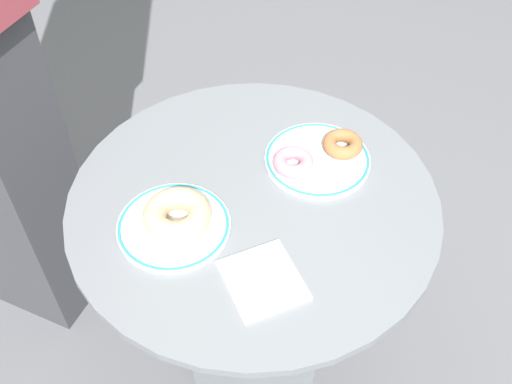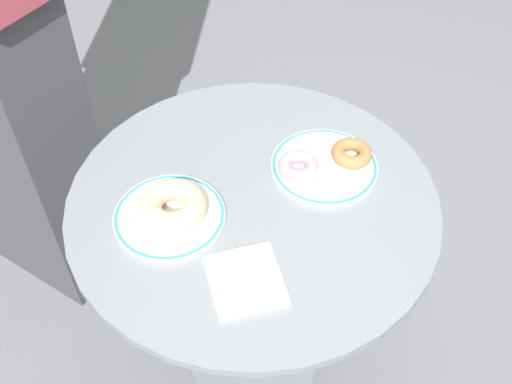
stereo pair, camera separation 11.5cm
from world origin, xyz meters
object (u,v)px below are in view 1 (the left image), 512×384
at_px(donut_cinnamon, 343,144).
at_px(cafe_table, 254,259).
at_px(paper_napkin, 263,280).
at_px(plate_left, 174,226).
at_px(plate_right, 317,159).
at_px(donut_pink_frosted, 293,162).
at_px(donut_glazed, 177,215).

bearing_deg(donut_cinnamon, cafe_table, -177.65).
distance_m(donut_cinnamon, paper_napkin, 0.36).
xyz_separation_m(plate_left, plate_right, (0.32, 0.00, 0.00)).
relative_size(donut_cinnamon, paper_napkin, 0.60).
bearing_deg(donut_cinnamon, donut_pink_frosted, 174.83).
bearing_deg(plate_left, plate_right, 0.24).
distance_m(cafe_table, donut_cinnamon, 0.31).
relative_size(plate_left, donut_cinnamon, 2.56).
bearing_deg(cafe_table, plate_right, 5.43).
xyz_separation_m(plate_left, donut_glazed, (0.01, -0.00, 0.03)).
relative_size(donut_glazed, donut_cinnamon, 1.54).
bearing_deg(paper_napkin, plate_right, 36.67).
bearing_deg(plate_left, paper_napkin, -67.75).
bearing_deg(donut_pink_frosted, cafe_table, -169.58).
bearing_deg(cafe_table, donut_pink_frosted, 10.42).
xyz_separation_m(donut_cinnamon, paper_napkin, (-0.31, -0.18, -0.02)).
height_order(plate_left, donut_cinnamon, donut_cinnamon).
distance_m(donut_glazed, donut_cinnamon, 0.37).
distance_m(cafe_table, paper_napkin, 0.28).
xyz_separation_m(donut_glazed, donut_cinnamon, (0.37, -0.00, -0.01)).
bearing_deg(donut_glazed, cafe_table, -4.42).
height_order(cafe_table, plate_right, plate_right).
bearing_deg(plate_right, cafe_table, -174.57).
height_order(cafe_table, paper_napkin, paper_napkin).
bearing_deg(paper_napkin, donut_cinnamon, 30.33).
bearing_deg(cafe_table, paper_napkin, -117.07).
xyz_separation_m(plate_right, donut_glazed, (-0.32, -0.00, 0.03)).
distance_m(plate_left, donut_glazed, 0.03).
xyz_separation_m(cafe_table, donut_pink_frosted, (0.11, 0.02, 0.22)).
height_order(plate_right, donut_pink_frosted, donut_pink_frosted).
bearing_deg(donut_cinnamon, plate_left, 179.24).
bearing_deg(plate_right, paper_napkin, -143.33).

